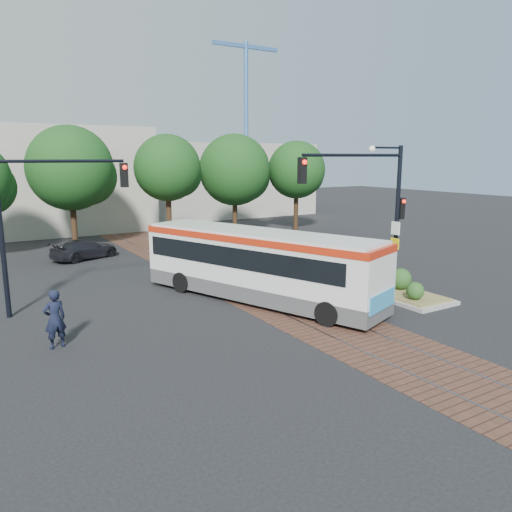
# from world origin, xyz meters

# --- Properties ---
(ground) EXTENTS (120.00, 120.00, 0.00)m
(ground) POSITION_xyz_m (0.00, 0.00, 0.00)
(ground) COLOR black
(ground) RESTS_ON ground
(trackbed) EXTENTS (3.60, 40.00, 0.02)m
(trackbed) POSITION_xyz_m (0.00, 4.00, 0.01)
(trackbed) COLOR #543026
(trackbed) RESTS_ON ground
(tree_row) EXTENTS (26.40, 5.60, 7.67)m
(tree_row) POSITION_xyz_m (1.21, 16.42, 4.85)
(tree_row) COLOR #382314
(tree_row) RESTS_ON ground
(warehouses) EXTENTS (40.00, 13.00, 8.00)m
(warehouses) POSITION_xyz_m (-0.53, 28.75, 3.81)
(warehouses) COLOR #ADA899
(warehouses) RESTS_ON ground
(crane) EXTENTS (8.00, 0.50, 18.00)m
(crane) POSITION_xyz_m (18.00, 34.00, 10.88)
(crane) COLOR #3F72B2
(crane) RESTS_ON ground
(city_bus) EXTENTS (5.90, 10.75, 2.85)m
(city_bus) POSITION_xyz_m (-0.59, 1.17, 1.59)
(city_bus) COLOR #454547
(city_bus) RESTS_ON ground
(traffic_island) EXTENTS (2.20, 5.20, 1.13)m
(traffic_island) POSITION_xyz_m (4.82, -0.90, 0.33)
(traffic_island) COLOR gray
(traffic_island) RESTS_ON ground
(signal_pole_main) EXTENTS (5.49, 0.46, 6.00)m
(signal_pole_main) POSITION_xyz_m (3.86, -0.81, 4.16)
(signal_pole_main) COLOR black
(signal_pole_main) RESTS_ON ground
(signal_pole_left) EXTENTS (4.99, 0.34, 6.00)m
(signal_pole_left) POSITION_xyz_m (-8.37, 4.00, 3.86)
(signal_pole_left) COLOR black
(signal_pole_left) RESTS_ON ground
(officer) EXTENTS (0.74, 0.56, 1.84)m
(officer) POSITION_xyz_m (-8.56, -0.06, 0.92)
(officer) COLOR black
(officer) RESTS_ON ground
(parked_car) EXTENTS (4.26, 3.01, 1.14)m
(parked_car) POSITION_xyz_m (-4.68, 13.47, 0.57)
(parked_car) COLOR black
(parked_car) RESTS_ON ground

